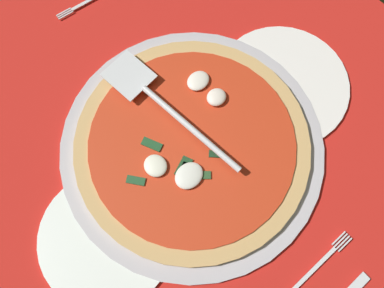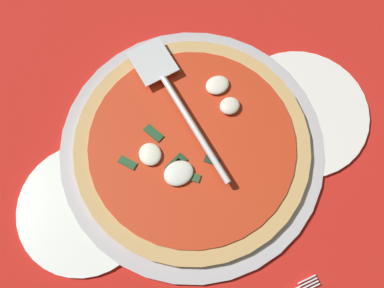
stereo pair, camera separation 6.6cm
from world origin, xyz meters
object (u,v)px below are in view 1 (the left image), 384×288
dinner_plate_right (107,238)px  pizza (192,144)px  dinner_plate_left (282,85)px  pizza_server (165,106)px

dinner_plate_right → pizza: size_ratio=0.55×
dinner_plate_right → pizza: pizza is taller
dinner_plate_left → pizza_server: (18.28, -9.87, 3.58)cm
dinner_plate_right → pizza_server: (-20.48, -8.73, 3.58)cm
dinner_plate_left → dinner_plate_right: 38.78cm
dinner_plate_right → pizza: bearing=-175.5°
pizza → pizza_server: (-0.84, -7.18, 2.31)cm
pizza → pizza_server: size_ratio=1.37×
pizza_server → dinner_plate_left: bearing=-121.8°
pizza → pizza_server: pizza_server is taller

